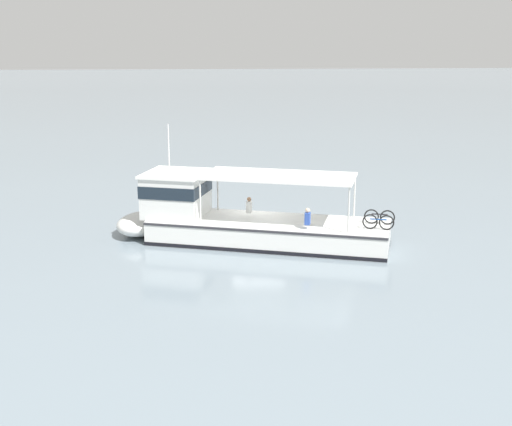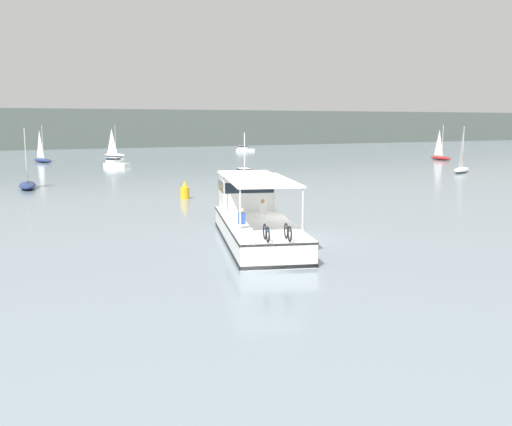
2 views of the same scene
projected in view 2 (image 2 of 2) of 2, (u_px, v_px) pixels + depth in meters
The scene contains 12 objects.
ground_plane at pixel (292, 238), 30.31m from camera, with size 400.00×400.00×0.00m, color gray.
distant_shoreline at pixel (23, 129), 135.46m from camera, with size 400.00×28.00×8.69m, color #515B56.
ferry_main at pixel (253, 217), 30.49m from camera, with size 6.94×13.03×5.32m.
motorboat_mid_channel at pixel (244, 149), 117.24m from camera, with size 3.61×1.32×1.26m.
sailboat_far_right at pixel (42, 159), 86.37m from camera, with size 2.78×5.00×5.40m.
sailboat_near_starboard at pixel (114, 154), 100.07m from camera, with size 3.51×4.89×5.40m.
motorboat_horizon_west at pixel (243, 175), 60.02m from camera, with size 2.01×3.79×1.26m.
motorboat_horizon_east at pixel (116, 163), 77.07m from camera, with size 3.08×3.71×1.26m.
sailboat_off_bow at pixel (27, 183), 52.50m from camera, with size 2.02×4.94×5.40m.
sailboat_far_left at pixel (461, 168), 69.27m from camera, with size 4.83×3.68×5.40m.
sailboat_outer_anchorage at pixel (440, 156), 92.00m from camera, with size 2.11×4.96×5.40m.
channel_buoy at pixel (185, 191), 45.60m from camera, with size 0.70×0.70×1.40m.
Camera 2 is at (-15.34, -25.56, 5.92)m, focal length 41.38 mm.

